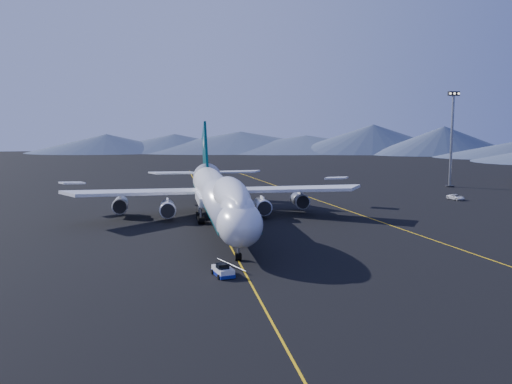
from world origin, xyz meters
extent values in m
plane|color=black|center=(0.00, 0.00, 0.00)|extent=(500.00, 500.00, 0.00)
cube|color=#EAB10D|center=(0.00, 0.00, 0.01)|extent=(0.25, 220.00, 0.01)
cube|color=#EAB10D|center=(30.00, 10.00, 0.01)|extent=(28.08, 198.09, 0.01)
cone|color=#424E66|center=(-40.81, 231.43, 6.00)|extent=(100.00, 100.00, 12.00)
cone|color=#424E66|center=(36.76, 232.11, 6.00)|extent=(100.00, 100.00, 12.00)
cone|color=#424E66|center=(110.33, 207.49, 6.00)|extent=(100.00, 100.00, 12.00)
cylinder|color=silver|center=(0.00, 0.00, 5.60)|extent=(6.50, 56.00, 6.50)
ellipsoid|color=silver|center=(0.00, -28.00, 5.60)|extent=(6.50, 10.40, 6.50)
ellipsoid|color=silver|center=(0.00, -18.50, 8.10)|extent=(5.13, 25.16, 5.85)
cube|color=black|center=(0.00, -30.00, 6.80)|extent=(3.60, 1.61, 1.29)
cone|color=silver|center=(0.00, 33.00, 6.40)|extent=(6.50, 12.00, 6.50)
cube|color=#043A3D|center=(0.00, 1.00, 4.70)|extent=(6.24, 60.00, 1.10)
cube|color=silver|center=(0.00, 5.50, 4.50)|extent=(7.50, 13.00, 1.60)
cube|color=silver|center=(-14.50, 11.50, 5.20)|extent=(30.62, 23.28, 2.83)
cube|color=silver|center=(14.50, 11.50, 5.20)|extent=(30.62, 23.28, 2.83)
cylinder|color=slate|center=(-9.50, 7.50, 2.40)|extent=(2.90, 5.50, 2.90)
cylinder|color=slate|center=(-19.00, 14.00, 2.40)|extent=(2.90, 5.50, 2.90)
cylinder|color=slate|center=(9.50, 7.50, 2.40)|extent=(2.90, 5.50, 2.90)
cylinder|color=slate|center=(19.00, 14.00, 2.40)|extent=(2.90, 5.50, 2.90)
cube|color=#043A3D|center=(0.00, 32.00, 11.40)|extent=(0.55, 14.11, 15.94)
cube|color=silver|center=(-7.50, 34.50, 6.80)|extent=(12.39, 9.47, 0.98)
cube|color=silver|center=(7.50, 34.50, 6.80)|extent=(12.39, 9.47, 0.98)
cylinder|color=black|center=(0.00, -26.50, 0.55)|extent=(0.90, 1.10, 1.10)
cube|color=silver|center=(-3.00, -34.02, 0.66)|extent=(2.72, 4.18, 0.96)
cube|color=navy|center=(-3.00, -34.02, 0.31)|extent=(2.85, 4.37, 0.44)
cube|color=black|center=(-3.00, -34.02, 1.36)|extent=(1.67, 1.67, 0.79)
imported|color=silver|center=(61.24, 23.90, 0.65)|extent=(3.41, 5.11, 1.30)
cylinder|color=black|center=(72.77, 48.48, 0.21)|extent=(2.56, 2.56, 0.43)
cylinder|color=slate|center=(72.77, 48.48, 13.33)|extent=(0.75, 0.75, 26.65)
cube|color=black|center=(72.77, 48.48, 26.97)|extent=(3.41, 0.85, 1.28)
camera|label=1|loc=(-10.69, -105.43, 20.50)|focal=40.00mm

